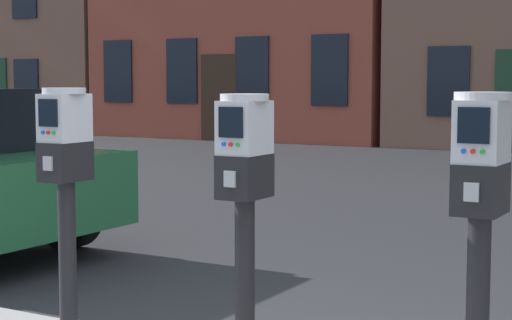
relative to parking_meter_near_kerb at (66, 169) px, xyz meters
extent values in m
cylinder|color=black|center=(0.00, 0.00, -0.48)|extent=(0.09, 0.09, 0.85)
cube|color=black|center=(0.00, 0.00, 0.04)|extent=(0.17, 0.24, 0.20)
cube|color=#A5A8AD|center=(0.00, -0.13, 0.04)|extent=(0.06, 0.01, 0.07)
cube|color=#B7BABF|center=(0.00, 0.00, 0.26)|extent=(0.17, 0.23, 0.24)
cube|color=black|center=(0.00, -0.12, 0.29)|extent=(0.12, 0.01, 0.13)
cylinder|color=blue|center=(-0.03, -0.12, 0.19)|extent=(0.02, 0.01, 0.02)
cylinder|color=red|center=(0.00, -0.12, 0.19)|extent=(0.02, 0.01, 0.02)
cylinder|color=green|center=(0.04, -0.12, 0.19)|extent=(0.02, 0.01, 0.02)
cylinder|color=#B7BABF|center=(0.00, 0.00, 0.39)|extent=(0.22, 0.22, 0.03)
cylinder|color=black|center=(1.05, 0.00, -0.49)|extent=(0.09, 0.09, 0.84)
cube|color=black|center=(1.05, 0.00, 0.02)|extent=(0.17, 0.24, 0.19)
cube|color=#A5A8AD|center=(1.05, -0.13, 0.02)|extent=(0.06, 0.01, 0.07)
cube|color=#B7BABF|center=(1.05, 0.00, 0.24)|extent=(0.17, 0.23, 0.24)
cube|color=black|center=(1.05, -0.12, 0.27)|extent=(0.12, 0.01, 0.13)
cylinder|color=blue|center=(1.01, -0.12, 0.17)|extent=(0.02, 0.01, 0.02)
cylinder|color=red|center=(1.05, -0.12, 0.17)|extent=(0.02, 0.01, 0.02)
cylinder|color=green|center=(1.08, -0.12, 0.17)|extent=(0.02, 0.01, 0.02)
cylinder|color=#B7BABF|center=(1.05, 0.00, 0.37)|extent=(0.22, 0.22, 0.03)
cube|color=black|center=(2.10, 0.00, 0.04)|extent=(0.17, 0.24, 0.20)
cube|color=#A5A8AD|center=(2.10, -0.13, 0.04)|extent=(0.06, 0.01, 0.07)
cube|color=#B7BABF|center=(2.10, 0.00, 0.25)|extent=(0.17, 0.23, 0.24)
cube|color=black|center=(2.10, -0.12, 0.28)|extent=(0.12, 0.01, 0.13)
cylinder|color=blue|center=(2.06, -0.12, 0.19)|extent=(0.02, 0.01, 0.02)
cylinder|color=red|center=(2.10, -0.12, 0.19)|extent=(0.02, 0.01, 0.02)
cylinder|color=green|center=(2.13, -0.12, 0.19)|extent=(0.02, 0.01, 0.02)
cylinder|color=#B7BABF|center=(2.10, 0.00, 0.39)|extent=(0.22, 0.22, 0.03)
cylinder|color=black|center=(-2.25, 2.48, -0.73)|extent=(0.64, 0.22, 0.64)
cube|color=black|center=(-14.63, 14.46, 0.33)|extent=(0.90, 0.06, 1.37)
cube|color=black|center=(-11.38, 14.46, 0.66)|extent=(0.90, 0.06, 1.60)
cube|color=black|center=(-9.36, 14.46, 0.66)|extent=(0.90, 0.06, 1.60)
cube|color=black|center=(-7.35, 14.46, 0.66)|extent=(0.90, 0.06, 1.60)
cube|color=black|center=(-5.33, 14.46, 0.66)|extent=(0.90, 0.06, 1.60)
cube|color=black|center=(-8.27, 14.46, 0.00)|extent=(1.00, 0.07, 2.10)
cube|color=black|center=(-2.59, 14.46, 0.41)|extent=(0.90, 0.06, 1.46)
camera|label=1|loc=(2.99, -3.26, 0.45)|focal=60.64mm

